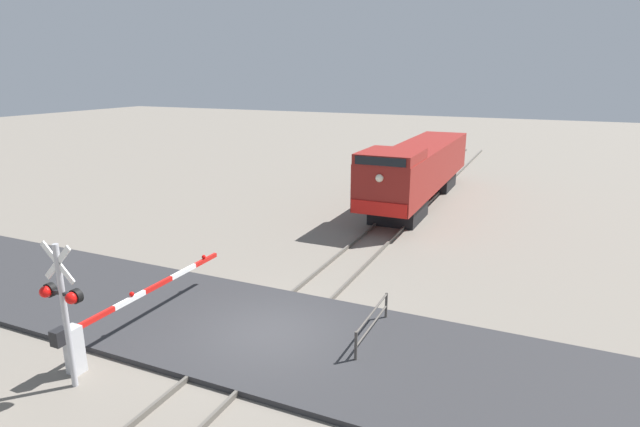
# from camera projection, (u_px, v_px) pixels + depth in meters

# --- Properties ---
(ground_plane) EXTENTS (160.00, 160.00, 0.00)m
(ground_plane) POSITION_uv_depth(u_px,v_px,m) (269.00, 336.00, 14.79)
(ground_plane) COLOR slate
(rail_track_left) EXTENTS (0.08, 80.00, 0.15)m
(rail_track_left) POSITION_uv_depth(u_px,v_px,m) (248.00, 329.00, 15.05)
(rail_track_left) COLOR #59544C
(rail_track_left) RESTS_ON ground_plane
(rail_track_right) EXTENTS (0.08, 80.00, 0.15)m
(rail_track_right) POSITION_uv_depth(u_px,v_px,m) (291.00, 339.00, 14.48)
(rail_track_right) COLOR #59544C
(rail_track_right) RESTS_ON ground_plane
(road_surface) EXTENTS (36.00, 5.56, 0.15)m
(road_surface) POSITION_uv_depth(u_px,v_px,m) (269.00, 334.00, 14.77)
(road_surface) COLOR #2D2D30
(road_surface) RESTS_ON ground_plane
(locomotive) EXTENTS (2.77, 15.29, 3.80)m
(locomotive) POSITION_uv_depth(u_px,v_px,m) (419.00, 169.00, 29.48)
(locomotive) COLOR black
(locomotive) RESTS_ON ground_plane
(crossing_signal) EXTENTS (1.18, 0.33, 3.66)m
(crossing_signal) POSITION_uv_depth(u_px,v_px,m) (62.00, 302.00, 11.85)
(crossing_signal) COLOR #ADADB2
(crossing_signal) RESTS_ON ground_plane
(crossing_gate) EXTENTS (0.36, 6.58, 1.37)m
(crossing_gate) POSITION_uv_depth(u_px,v_px,m) (101.00, 326.00, 13.59)
(crossing_gate) COLOR silver
(crossing_gate) RESTS_ON ground_plane
(guard_railing) EXTENTS (0.08, 2.71, 0.95)m
(guard_railing) POSITION_uv_depth(u_px,v_px,m) (372.00, 322.00, 14.34)
(guard_railing) COLOR #4C4742
(guard_railing) RESTS_ON ground_plane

